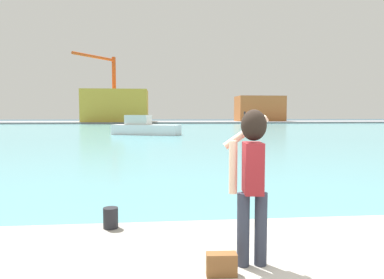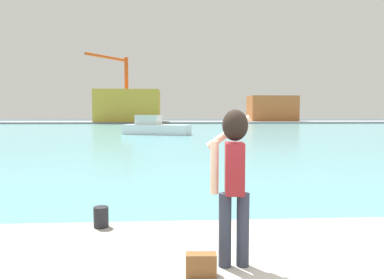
{
  "view_description": "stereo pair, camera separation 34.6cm",
  "coord_description": "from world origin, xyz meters",
  "px_view_note": "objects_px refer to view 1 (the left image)",
  "views": [
    {
      "loc": [
        -1.0,
        -3.41,
        2.38
      ],
      "look_at": [
        -0.1,
        5.79,
        1.71
      ],
      "focal_mm": 32.73,
      "sensor_mm": 36.0,
      "label": 1
    },
    {
      "loc": [
        -0.65,
        -3.44,
        2.38
      ],
      "look_at": [
        -0.1,
        5.79,
        1.71
      ],
      "focal_mm": 32.73,
      "sensor_mm": 36.0,
      "label": 2
    }
  ],
  "objects_px": {
    "warehouse_right": "(259,109)",
    "port_crane": "(109,81)",
    "person_photographer": "(252,171)",
    "harbor_bollard": "(111,218)",
    "boat_moored": "(144,128)",
    "handbag": "(221,264)",
    "warehouse_left": "(116,106)"
  },
  "relations": [
    {
      "from": "harbor_bollard",
      "to": "warehouse_right",
      "type": "xyz_separation_m",
      "value": [
        29.39,
        91.8,
        3.09
      ]
    },
    {
      "from": "person_photographer",
      "to": "port_crane",
      "type": "bearing_deg",
      "value": 15.06
    },
    {
      "from": "boat_moored",
      "to": "warehouse_left",
      "type": "height_order",
      "value": "warehouse_left"
    },
    {
      "from": "warehouse_right",
      "to": "port_crane",
      "type": "height_order",
      "value": "port_crane"
    },
    {
      "from": "handbag",
      "to": "warehouse_right",
      "type": "height_order",
      "value": "warehouse_right"
    },
    {
      "from": "handbag",
      "to": "warehouse_left",
      "type": "xyz_separation_m",
      "value": [
        -11.3,
        88.37,
        3.67
      ]
    },
    {
      "from": "harbor_bollard",
      "to": "warehouse_left",
      "type": "xyz_separation_m",
      "value": [
        -9.95,
        86.69,
        3.64
      ]
    },
    {
      "from": "handbag",
      "to": "warehouse_right",
      "type": "distance_m",
      "value": 97.64
    },
    {
      "from": "handbag",
      "to": "boat_moored",
      "type": "distance_m",
      "value": 36.92
    },
    {
      "from": "person_photographer",
      "to": "boat_moored",
      "type": "distance_m",
      "value": 36.73
    },
    {
      "from": "port_crane",
      "to": "harbor_bollard",
      "type": "bearing_deg",
      "value": -82.31
    },
    {
      "from": "person_photographer",
      "to": "boat_moored",
      "type": "xyz_separation_m",
      "value": [
        -2.56,
        36.63,
        -0.93
      ]
    },
    {
      "from": "boat_moored",
      "to": "warehouse_left",
      "type": "relative_size",
      "value": 0.5
    },
    {
      "from": "handbag",
      "to": "person_photographer",
      "type": "bearing_deg",
      "value": 30.91
    },
    {
      "from": "person_photographer",
      "to": "harbor_bollard",
      "type": "distance_m",
      "value": 2.44
    },
    {
      "from": "person_photographer",
      "to": "warehouse_right",
      "type": "relative_size",
      "value": 0.13
    },
    {
      "from": "handbag",
      "to": "boat_moored",
      "type": "xyz_separation_m",
      "value": [
        -2.19,
        36.86,
        0.02
      ]
    },
    {
      "from": "handbag",
      "to": "warehouse_right",
      "type": "relative_size",
      "value": 0.02
    },
    {
      "from": "person_photographer",
      "to": "handbag",
      "type": "relative_size",
      "value": 5.44
    },
    {
      "from": "person_photographer",
      "to": "handbag",
      "type": "xyz_separation_m",
      "value": [
        -0.37,
        -0.22,
        -0.95
      ]
    },
    {
      "from": "warehouse_left",
      "to": "warehouse_right",
      "type": "xyz_separation_m",
      "value": [
        39.34,
        5.11,
        -0.54
      ]
    },
    {
      "from": "handbag",
      "to": "port_crane",
      "type": "relative_size",
      "value": 0.02
    },
    {
      "from": "person_photographer",
      "to": "handbag",
      "type": "height_order",
      "value": "person_photographer"
    },
    {
      "from": "boat_moored",
      "to": "warehouse_left",
      "type": "xyz_separation_m",
      "value": [
        -9.12,
        51.51,
        3.65
      ]
    },
    {
      "from": "harbor_bollard",
      "to": "warehouse_right",
      "type": "relative_size",
      "value": 0.02
    },
    {
      "from": "boat_moored",
      "to": "warehouse_left",
      "type": "bearing_deg",
      "value": 121.64
    },
    {
      "from": "person_photographer",
      "to": "boat_moored",
      "type": "height_order",
      "value": "person_photographer"
    },
    {
      "from": "port_crane",
      "to": "handbag",
      "type": "bearing_deg",
      "value": -81.59
    },
    {
      "from": "boat_moored",
      "to": "person_photographer",
      "type": "bearing_deg",
      "value": -64.4
    },
    {
      "from": "harbor_bollard",
      "to": "port_crane",
      "type": "relative_size",
      "value": 0.02
    },
    {
      "from": "warehouse_left",
      "to": "port_crane",
      "type": "height_order",
      "value": "port_crane"
    },
    {
      "from": "person_photographer",
      "to": "boat_moored",
      "type": "bearing_deg",
      "value": 10.39
    }
  ]
}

